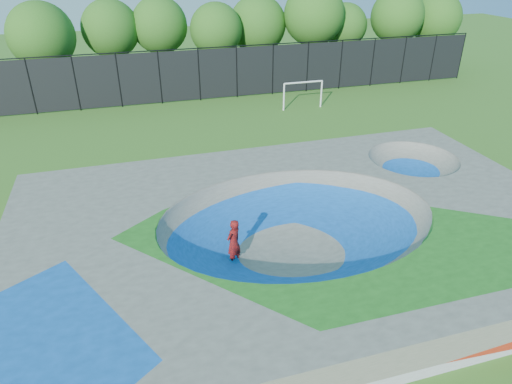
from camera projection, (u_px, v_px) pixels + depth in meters
ground at (296, 247)px, 18.40m from camera, size 120.00×120.00×0.00m
skate_deck at (297, 231)px, 18.04m from camera, size 22.00×14.00×1.50m
skater at (234, 242)px, 17.01m from camera, size 0.83×0.78×1.91m
skateboard at (234, 262)px, 17.45m from camera, size 0.73×0.68×0.05m
soccer_goal at (303, 90)px, 33.58m from camera, size 3.09×0.12×2.04m
fence at (199, 74)px, 35.14m from camera, size 48.09×0.09×4.04m
treeline at (188, 27)px, 37.79m from camera, size 53.41×6.89×8.17m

